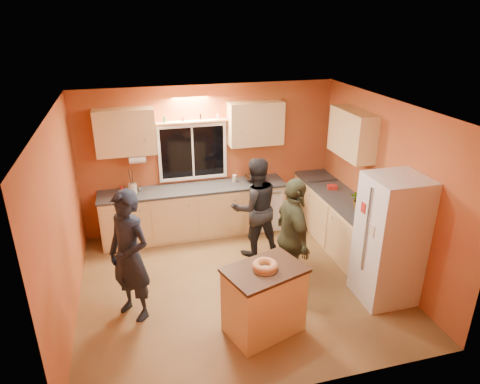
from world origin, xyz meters
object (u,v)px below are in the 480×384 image
object	(u,v)px
refrigerator	(390,240)
person_center	(255,207)
person_left	(130,256)
island	(264,300)
person_right	(293,238)

from	to	relation	value
refrigerator	person_center	bearing A→B (deg)	131.22
person_left	refrigerator	bearing A→B (deg)	39.44
refrigerator	island	world-z (taller)	refrigerator
refrigerator	island	size ratio (longest dim) A/B	1.66
refrigerator	person_left	distance (m)	3.42
person_left	person_center	bearing A→B (deg)	76.90
refrigerator	person_left	bearing A→B (deg)	171.55
refrigerator	island	bearing A→B (deg)	-172.75
island	refrigerator	bearing A→B (deg)	-11.21
person_left	person_right	xyz separation A→B (m)	(2.18, -0.04, -0.02)
person_center	person_right	bearing A→B (deg)	94.44
island	person_left	distance (m)	1.76
person_right	refrigerator	bearing A→B (deg)	-109.73
island	person_center	xyz separation A→B (m)	(0.43, 1.83, 0.37)
person_center	island	bearing A→B (deg)	71.33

